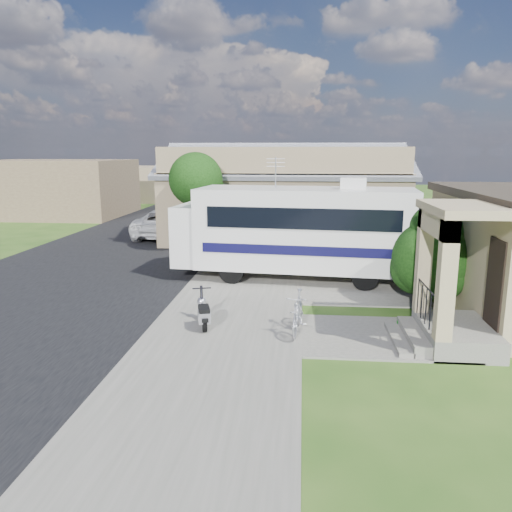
# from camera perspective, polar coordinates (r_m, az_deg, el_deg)

# --- Properties ---
(ground) EXTENTS (120.00, 120.00, 0.00)m
(ground) POSITION_cam_1_polar(r_m,az_deg,el_deg) (13.89, 1.11, -7.41)
(ground) COLOR #224713
(street_slab) EXTENTS (9.00, 80.00, 0.02)m
(street_slab) POSITION_cam_1_polar(r_m,az_deg,el_deg) (25.00, -14.55, 0.91)
(street_slab) COLOR black
(street_slab) RESTS_ON ground
(sidewalk_slab) EXTENTS (4.00, 80.00, 0.06)m
(sidewalk_slab) POSITION_cam_1_polar(r_m,az_deg,el_deg) (23.61, 0.47, 0.72)
(sidewalk_slab) COLOR #5C5B53
(sidewalk_slab) RESTS_ON ground
(driveway_slab) EXTENTS (7.00, 6.00, 0.05)m
(driveway_slab) POSITION_cam_1_polar(r_m,az_deg,el_deg) (18.17, 6.89, -2.77)
(driveway_slab) COLOR #5C5B53
(driveway_slab) RESTS_ON ground
(walk_slab) EXTENTS (4.00, 3.00, 0.05)m
(walk_slab) POSITION_cam_1_polar(r_m,az_deg,el_deg) (13.07, 14.18, -8.92)
(walk_slab) COLOR #5C5B53
(walk_slab) RESTS_ON ground
(warehouse) EXTENTS (12.50, 8.40, 5.04)m
(warehouse) POSITION_cam_1_polar(r_m,az_deg,el_deg) (27.19, 3.30, 6.34)
(warehouse) COLOR #806F50
(warehouse) RESTS_ON ground
(distant_bldg_far) EXTENTS (10.00, 8.00, 4.00)m
(distant_bldg_far) POSITION_cam_1_polar(r_m,az_deg,el_deg) (39.49, -21.94, 7.24)
(distant_bldg_far) COLOR brown
(distant_bldg_far) RESTS_ON ground
(distant_bldg_near) EXTENTS (8.00, 7.00, 3.20)m
(distant_bldg_near) POSITION_cam_1_polar(r_m,az_deg,el_deg) (49.80, -13.53, 8.07)
(distant_bldg_near) COLOR #806F50
(distant_bldg_near) RESTS_ON ground
(street_tree_a) EXTENTS (2.44, 2.40, 4.58)m
(street_tree_a) POSITION_cam_1_polar(r_m,az_deg,el_deg) (22.65, -6.61, 8.39)
(street_tree_a) COLOR black
(street_tree_a) RESTS_ON ground
(street_tree_b) EXTENTS (2.44, 2.40, 4.73)m
(street_tree_b) POSITION_cam_1_polar(r_m,az_deg,el_deg) (32.49, -2.97, 9.72)
(street_tree_b) COLOR black
(street_tree_b) RESTS_ON ground
(street_tree_c) EXTENTS (2.44, 2.40, 4.42)m
(street_tree_c) POSITION_cam_1_polar(r_m,az_deg,el_deg) (41.42, -1.17, 9.78)
(street_tree_c) COLOR black
(street_tree_c) RESTS_ON ground
(motorhome) EXTENTS (8.69, 3.47, 4.35)m
(motorhome) POSITION_cam_1_polar(r_m,az_deg,el_deg) (18.00, 4.61, 3.13)
(motorhome) COLOR silver
(motorhome) RESTS_ON ground
(shrub) EXTENTS (2.52, 2.41, 3.10)m
(shrub) POSITION_cam_1_polar(r_m,az_deg,el_deg) (15.64, 19.64, 0.10)
(shrub) COLOR black
(shrub) RESTS_ON ground
(scooter) EXTENTS (0.67, 1.43, 0.95)m
(scooter) POSITION_cam_1_polar(r_m,az_deg,el_deg) (13.23, -6.03, -6.50)
(scooter) COLOR black
(scooter) RESTS_ON ground
(bicycle) EXTENTS (0.69, 1.82, 1.06)m
(bicycle) POSITION_cam_1_polar(r_m,az_deg,el_deg) (12.77, 4.80, -6.67)
(bicycle) COLOR #B4B4BC
(bicycle) RESTS_ON ground
(pickup_truck) EXTENTS (3.08, 5.82, 1.56)m
(pickup_truck) POSITION_cam_1_polar(r_m,az_deg,el_deg) (27.79, -9.83, 3.80)
(pickup_truck) COLOR silver
(pickup_truck) RESTS_ON ground
(van) EXTENTS (3.07, 6.74, 1.91)m
(van) POSITION_cam_1_polar(r_m,az_deg,el_deg) (34.28, -6.98, 5.67)
(van) COLOR silver
(van) RESTS_ON ground
(garden_hose) EXTENTS (0.44, 0.44, 0.20)m
(garden_hose) POSITION_cam_1_polar(r_m,az_deg,el_deg) (13.79, 16.68, -7.63)
(garden_hose) COLOR #125C15
(garden_hose) RESTS_ON ground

